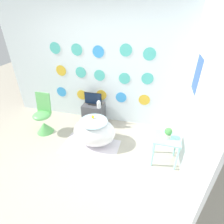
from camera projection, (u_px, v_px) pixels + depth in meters
The scene contains 12 objects.
ground_plane at pixel (71, 174), 2.92m from camera, with size 12.00×12.00×0.00m, color #BCB29E.
wall_back_dotted at pixel (101, 67), 3.74m from camera, with size 4.54×0.05×2.60m.
wall_right at pixel (197, 93), 2.60m from camera, with size 0.06×2.77×2.60m.
rug at pixel (90, 147), 3.49m from camera, with size 1.12×0.67×0.01m.
bathtub at pixel (94, 132), 3.47m from camera, with size 0.84×0.66×0.54m.
rubber_duck at pixel (93, 117), 3.39m from camera, with size 0.06×0.06×0.07m.
chair at pixel (44, 121), 3.79m from camera, with size 0.38×0.38×0.88m.
tv_cabinet at pixel (94, 113), 4.11m from camera, with size 0.47×0.37×0.49m.
tv at pixel (93, 99), 3.92m from camera, with size 0.40×0.12×0.29m.
vase at pixel (99, 105), 3.81m from camera, with size 0.09×0.09×0.18m.
side_table at pixel (166, 142), 2.97m from camera, with size 0.44×0.39×0.53m.
potted_plant_left at pixel (168, 133), 2.86m from camera, with size 0.12×0.12×0.19m.
Camera 1 is at (1.15, -1.73, 2.40)m, focal length 28.00 mm.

